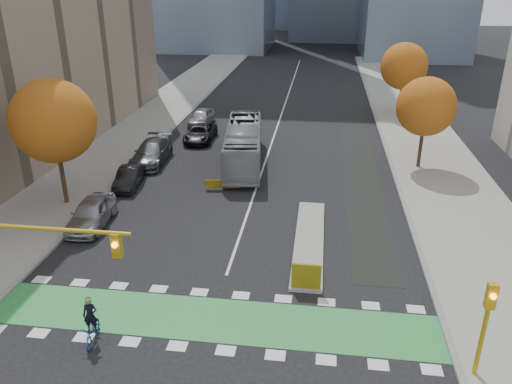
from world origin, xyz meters
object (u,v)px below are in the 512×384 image
(parked_car_d, at_px, (200,133))
(parked_car_c, at_px, (152,152))
(parked_car_b, at_px, (129,177))
(parked_car_e, at_px, (201,117))
(tree_west, at_px, (54,121))
(tree_east_far, at_px, (404,66))
(traffic_signal_east, at_px, (487,316))
(cyclist, at_px, (92,327))
(bus, at_px, (243,145))
(tree_east_near, at_px, (426,107))
(hazard_board, at_px, (306,276))
(parked_car_a, at_px, (91,213))

(parked_car_d, bearing_deg, parked_car_c, -112.55)
(parked_car_b, height_order, parked_car_e, parked_car_e)
(tree_west, height_order, parked_car_c, tree_west)
(tree_west, xyz_separation_m, tree_east_far, (24.50, 26.00, -0.38))
(parked_car_c, xyz_separation_m, parked_car_e, (1.42, 11.18, -0.04))
(parked_car_c, bearing_deg, tree_east_far, 36.51)
(traffic_signal_east, bearing_deg, parked_car_d, 122.07)
(cyclist, bearing_deg, parked_car_e, 86.11)
(tree_west, bearing_deg, tree_east_far, 46.70)
(bus, distance_m, parked_car_e, 12.05)
(parked_car_b, bearing_deg, parked_car_e, 78.19)
(tree_east_near, height_order, cyclist, tree_east_near)
(parked_car_b, bearing_deg, tree_west, -137.87)
(hazard_board, height_order, parked_car_d, hazard_board)
(parked_car_a, relative_size, parked_car_b, 1.18)
(tree_west, distance_m, cyclist, 15.39)
(parked_car_c, height_order, parked_car_e, parked_car_c)
(parked_car_c, bearing_deg, bus, 2.78)
(tree_west, xyz_separation_m, parked_car_d, (5.50, 14.62, -4.91))
(parked_car_d, bearing_deg, bus, -49.04)
(hazard_board, height_order, bus, bus)
(tree_west, bearing_deg, parked_car_b, 48.93)
(tree_east_near, bearing_deg, traffic_signal_east, -93.81)
(hazard_board, xyz_separation_m, traffic_signal_east, (6.50, -4.71, 1.93))
(traffic_signal_east, height_order, parked_car_c, traffic_signal_east)
(traffic_signal_east, height_order, parked_car_d, traffic_signal_east)
(tree_east_far, height_order, parked_car_c, tree_east_far)
(tree_east_near, relative_size, parked_car_e, 1.47)
(hazard_board, xyz_separation_m, bus, (-5.67, 16.95, 0.79))
(parked_car_c, xyz_separation_m, parked_car_d, (2.50, 6.18, -0.15))
(tree_east_near, relative_size, parked_car_c, 1.20)
(parked_car_c, bearing_deg, tree_east_near, 1.52)
(traffic_signal_east, relative_size, parked_car_d, 0.80)
(hazard_board, relative_size, tree_west, 0.17)
(parked_car_c, bearing_deg, tree_west, -112.29)
(parked_car_a, bearing_deg, tree_east_near, 26.34)
(hazard_board, xyz_separation_m, parked_car_c, (-13.00, 16.24, 0.06))
(tree_east_far, bearing_deg, parked_car_d, -149.08)
(tree_east_far, height_order, traffic_signal_east, tree_east_far)
(tree_west, height_order, traffic_signal_east, tree_west)
(bus, relative_size, parked_car_b, 2.78)
(hazard_board, bearing_deg, traffic_signal_east, -35.92)
(tree_east_far, xyz_separation_m, parked_car_a, (-21.50, -28.68, -4.41))
(parked_car_e, bearing_deg, parked_car_b, -93.28)
(traffic_signal_east, bearing_deg, parked_car_c, 132.95)
(tree_east_far, height_order, parked_car_a, tree_east_far)
(traffic_signal_east, xyz_separation_m, parked_car_c, (-19.50, 20.95, -1.88))
(tree_west, xyz_separation_m, parked_car_e, (4.42, 19.62, -4.80))
(cyclist, distance_m, parked_car_b, 16.56)
(traffic_signal_east, distance_m, parked_car_d, 32.08)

